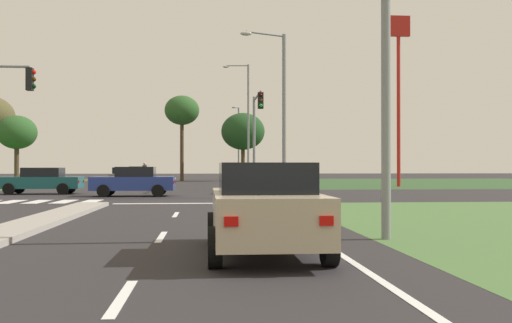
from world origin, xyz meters
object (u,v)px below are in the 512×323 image
at_px(street_lamp_third, 246,118).
at_px(pedestrian_at_median, 145,171).
at_px(car_teal_fourth, 41,180).
at_px(car_silver_third, 138,174).
at_px(car_white_near, 270,180).
at_px(street_lamp_fourth, 238,139).
at_px(car_grey_eighth, 123,176).
at_px(fastfood_pole_sign, 398,64).
at_px(car_beige_second, 264,208).
at_px(traffic_signal_far_right, 256,124).
at_px(treeline_third, 17,133).
at_px(treeline_fourth, 182,111).
at_px(car_blue_fifth, 134,181).
at_px(treeline_fifth, 243,132).
at_px(street_lamp_second, 280,105).

relative_size(street_lamp_third, pedestrian_at_median, 6.31).
bearing_deg(car_teal_fourth, car_silver_third, -6.44).
bearing_deg(car_white_near, street_lamp_fourth, -0.21).
bearing_deg(car_grey_eighth, fastfood_pole_sign, 167.00).
distance_m(car_beige_second, street_lamp_fourth, 60.03).
height_order(car_white_near, car_beige_second, car_beige_second).
relative_size(traffic_signal_far_right, treeline_third, 0.90).
distance_m(car_beige_second, treeline_fourth, 54.66).
relative_size(car_silver_third, car_blue_fifth, 0.97).
bearing_deg(traffic_signal_far_right, car_white_near, -80.46).
bearing_deg(car_grey_eighth, car_silver_third, -91.84).
distance_m(fastfood_pole_sign, treeline_fifth, 22.00).
height_order(car_white_near, pedestrian_at_median, pedestrian_at_median).
relative_size(street_lamp_third, street_lamp_fourth, 1.27).
relative_size(car_silver_third, car_grey_eighth, 0.92).
bearing_deg(car_beige_second, street_lamp_second, 81.96).
relative_size(car_beige_second, treeline_third, 0.65).
bearing_deg(treeline_fourth, car_white_near, -78.41).
distance_m(car_teal_fourth, treeline_fourth, 31.81).
height_order(street_lamp_second, treeline_third, street_lamp_second).
bearing_deg(car_white_near, fastfood_pole_sign, -45.71).
relative_size(pedestrian_at_median, treeline_third, 0.25).
bearing_deg(fastfood_pole_sign, car_blue_fifth, -144.35).
height_order(car_blue_fifth, treeline_fourth, treeline_fourth).
distance_m(car_grey_eighth, street_lamp_fourth, 23.51).
relative_size(traffic_signal_far_right, street_lamp_fourth, 0.71).
bearing_deg(car_teal_fourth, fastfood_pole_sign, -66.63).
xyz_separation_m(car_beige_second, street_lamp_fourth, (2.74, 59.83, 4.07)).
distance_m(car_white_near, car_blue_fifth, 7.83).
height_order(traffic_signal_far_right, treeline_third, treeline_third).
xyz_separation_m(car_teal_fourth, treeline_third, (-10.34, 28.65, 4.32)).
relative_size(car_grey_eighth, street_lamp_third, 0.41).
relative_size(car_beige_second, street_lamp_second, 0.55).
relative_size(car_white_near, treeline_fifth, 0.61).
distance_m(pedestrian_at_median, treeline_third, 23.68).
relative_size(fastfood_pole_sign, treeline_fifth, 1.81).
distance_m(car_grey_eighth, treeline_fifth, 17.92).
height_order(car_teal_fourth, treeline_third, treeline_third).
height_order(car_blue_fifth, fastfood_pole_sign, fastfood_pole_sign).
bearing_deg(treeline_fifth, treeline_fourth, 168.95).
distance_m(car_teal_fourth, traffic_signal_far_right, 13.19).
xyz_separation_m(car_blue_fifth, fastfood_pole_sign, (18.74, 13.44, 8.80)).
distance_m(car_grey_eighth, street_lamp_second, 23.79).
xyz_separation_m(car_silver_third, pedestrian_at_median, (1.99, -13.01, 0.40)).
height_order(traffic_signal_far_right, treeline_fourth, treeline_fourth).
bearing_deg(street_lamp_third, street_lamp_second, -90.09).
bearing_deg(car_white_near, car_beige_second, 173.60).
xyz_separation_m(car_teal_fourth, fastfood_pole_sign, (24.28, 10.49, 8.82)).
distance_m(car_silver_third, car_teal_fourth, 23.92).
height_order(car_grey_eighth, street_lamp_second, street_lamp_second).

